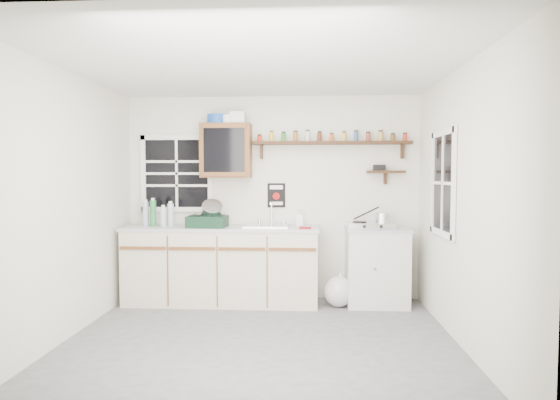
{
  "coord_description": "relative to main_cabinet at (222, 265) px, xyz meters",
  "views": [
    {
      "loc": [
        0.42,
        -4.19,
        1.53
      ],
      "look_at": [
        0.15,
        0.55,
        1.28
      ],
      "focal_mm": 30.0,
      "sensor_mm": 36.0,
      "label": 1
    }
  ],
  "objects": [
    {
      "name": "spice_shelf",
      "position": [
        1.31,
        0.21,
        1.47
      ],
      "size": [
        1.91,
        0.18,
        0.35
      ],
      "color": "black",
      "rests_on": "wall_back"
    },
    {
      "name": "sink",
      "position": [
        0.54,
        0.01,
        0.47
      ],
      "size": [
        0.52,
        0.44,
        0.29
      ],
      "color": "silver",
      "rests_on": "main_cabinet"
    },
    {
      "name": "dish_rack",
      "position": [
        -0.14,
        -0.09,
        0.57
      ],
      "size": [
        0.46,
        0.36,
        0.33
      ],
      "rotation": [
        0.0,
        0.0,
        -0.07
      ],
      "color": "black",
      "rests_on": "main_cabinet"
    },
    {
      "name": "rag",
      "position": [
        0.99,
        -0.18,
        0.47
      ],
      "size": [
        0.14,
        0.13,
        0.02
      ],
      "primitive_type": "cube",
      "rotation": [
        0.0,
        0.0,
        -0.19
      ],
      "color": "maroon",
      "rests_on": "main_cabinet"
    },
    {
      "name": "window_right",
      "position": [
        2.37,
        -0.75,
        0.99
      ],
      "size": [
        0.03,
        0.78,
        1.08
      ],
      "color": "black",
      "rests_on": "wall_back"
    },
    {
      "name": "right_cabinet",
      "position": [
        1.83,
        0.03,
        -0.01
      ],
      "size": [
        0.73,
        0.57,
        0.91
      ],
      "color": "silver",
      "rests_on": "floor"
    },
    {
      "name": "window_back",
      "position": [
        -0.62,
        0.29,
        1.09
      ],
      "size": [
        0.93,
        0.03,
        0.98
      ],
      "color": "black",
      "rests_on": "wall_back"
    },
    {
      "name": "hotplate",
      "position": [
        1.76,
        0.01,
        0.48
      ],
      "size": [
        0.54,
        0.3,
        0.08
      ],
      "rotation": [
        0.0,
        0.0,
        -0.02
      ],
      "color": "silver",
      "rests_on": "right_cabinet"
    },
    {
      "name": "room",
      "position": [
        0.58,
        -1.3,
        0.79
      ],
      "size": [
        3.64,
        3.24,
        2.54
      ],
      "color": "#505052",
      "rests_on": "ground"
    },
    {
      "name": "warning_sign",
      "position": [
        0.63,
        0.29,
        0.82
      ],
      "size": [
        0.22,
        0.02,
        0.3
      ],
      "color": "black",
      "rests_on": "wall_back"
    },
    {
      "name": "main_cabinet",
      "position": [
        0.0,
        0.0,
        0.0
      ],
      "size": [
        2.31,
        0.63,
        0.92
      ],
      "color": "#BBAE9B",
      "rests_on": "floor"
    },
    {
      "name": "soap_bottle",
      "position": [
        0.93,
        0.16,
        0.56
      ],
      "size": [
        0.09,
        0.09,
        0.19
      ],
      "primitive_type": "imported",
      "rotation": [
        0.0,
        0.0,
        -0.01
      ],
      "color": "white",
      "rests_on": "main_cabinet"
    },
    {
      "name": "upper_cabinet_clutter",
      "position": [
        0.02,
        0.14,
        1.75
      ],
      "size": [
        0.46,
        0.24,
        0.14
      ],
      "color": "#1844A0",
      "rests_on": "upper_cabinet"
    },
    {
      "name": "saucepan",
      "position": [
        1.89,
        0.01,
        0.57
      ],
      "size": [
        0.41,
        0.3,
        0.19
      ],
      "rotation": [
        0.0,
        0.0,
        -0.73
      ],
      "color": "silver",
      "rests_on": "hotplate"
    },
    {
      "name": "trash_bag",
      "position": [
        1.39,
        -0.11,
        -0.28
      ],
      "size": [
        0.38,
        0.34,
        0.43
      ],
      "color": "beige",
      "rests_on": "floor"
    },
    {
      "name": "water_bottles",
      "position": [
        -0.77,
        0.01,
        0.6
      ],
      "size": [
        0.37,
        0.15,
        0.34
      ],
      "color": "#A3B3BF",
      "rests_on": "main_cabinet"
    },
    {
      "name": "secondary_shelf",
      "position": [
        1.94,
        0.22,
        1.12
      ],
      "size": [
        0.45,
        0.16,
        0.24
      ],
      "color": "black",
      "rests_on": "wall_back"
    },
    {
      "name": "upper_cabinet",
      "position": [
        0.03,
        0.14,
        1.36
      ],
      "size": [
        0.6,
        0.32,
        0.65
      ],
      "color": "#5B3316",
      "rests_on": "wall_back"
    }
  ]
}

